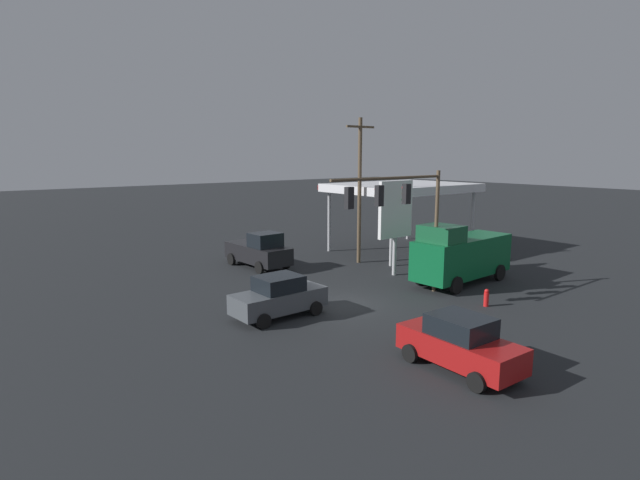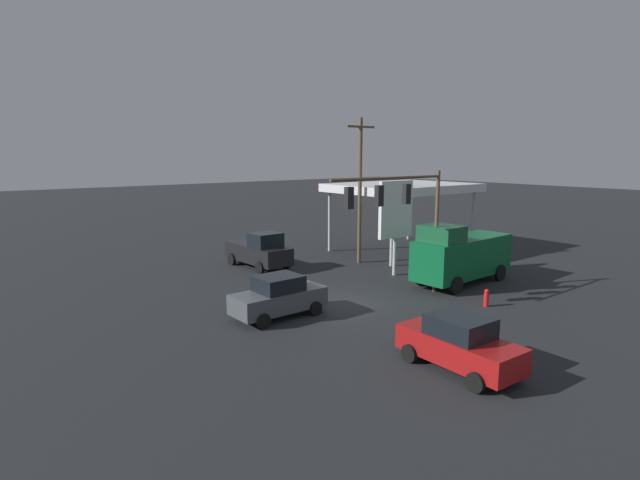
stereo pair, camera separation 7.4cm
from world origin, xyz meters
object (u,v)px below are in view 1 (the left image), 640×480
(utility_pole, at_px, (360,187))
(sedan_waiting, at_px, (460,343))
(delivery_truck, at_px, (460,255))
(sedan_far, at_px, (279,297))
(fire_hydrant, at_px, (486,298))
(traffic_signal_assembly, at_px, (401,205))
(pickup_parked, at_px, (259,251))
(price_sign, at_px, (395,212))

(utility_pole, relative_size, sedan_waiting, 2.19)
(delivery_truck, xyz_separation_m, sedan_far, (11.53, -1.43, -0.74))
(utility_pole, bearing_deg, delivery_truck, 95.70)
(fire_hydrant, bearing_deg, utility_pole, -99.27)
(traffic_signal_assembly, height_order, sedan_far, traffic_signal_assembly)
(delivery_truck, bearing_deg, pickup_parked, -59.68)
(pickup_parked, distance_m, sedan_far, 10.32)
(price_sign, xyz_separation_m, fire_hydrant, (1.13, 7.30, -3.50))
(price_sign, xyz_separation_m, sedan_far, (10.03, 2.32, -2.99))
(price_sign, distance_m, sedan_waiting, 14.04)
(pickup_parked, height_order, sedan_far, pickup_parked)
(price_sign, bearing_deg, sedan_waiting, 53.12)
(pickup_parked, bearing_deg, delivery_truck, 30.59)
(price_sign, height_order, sedan_waiting, price_sign)
(utility_pole, bearing_deg, fire_hydrant, 80.73)
(pickup_parked, bearing_deg, sedan_far, -28.69)
(utility_pole, relative_size, delivery_truck, 1.42)
(utility_pole, xyz_separation_m, sedan_far, (10.75, 6.35, -4.22))
(price_sign, bearing_deg, utility_pole, -100.12)
(sedan_waiting, bearing_deg, traffic_signal_assembly, 149.74)
(sedan_waiting, xyz_separation_m, delivery_truck, (-9.73, -7.22, 0.74))
(sedan_far, bearing_deg, traffic_signal_assembly, 164.79)
(pickup_parked, bearing_deg, utility_pole, 62.35)
(delivery_truck, relative_size, fire_hydrant, 7.85)
(utility_pole, distance_m, pickup_parked, 7.97)
(sedan_far, bearing_deg, utility_pole, -150.49)
(utility_pole, height_order, pickup_parked, utility_pole)
(pickup_parked, distance_m, fire_hydrant, 14.90)
(traffic_signal_assembly, relative_size, utility_pole, 0.76)
(price_sign, relative_size, fire_hydrant, 6.62)
(price_sign, distance_m, fire_hydrant, 8.18)
(delivery_truck, bearing_deg, sedan_far, -9.91)
(utility_pole, relative_size, sedan_far, 2.21)
(pickup_parked, bearing_deg, fire_hydrant, 14.45)
(traffic_signal_assembly, height_order, fire_hydrant, traffic_signal_assembly)
(pickup_parked, relative_size, delivery_truck, 0.77)
(utility_pole, xyz_separation_m, pickup_parked, (6.20, -2.91, -4.07))
(price_sign, xyz_separation_m, delivery_truck, (-1.50, 3.75, -2.25))
(traffic_signal_assembly, distance_m, pickup_parked, 11.60)
(traffic_signal_assembly, height_order, sedan_waiting, traffic_signal_assembly)
(utility_pole, bearing_deg, price_sign, 79.88)
(sedan_far, height_order, fire_hydrant, sedan_far)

